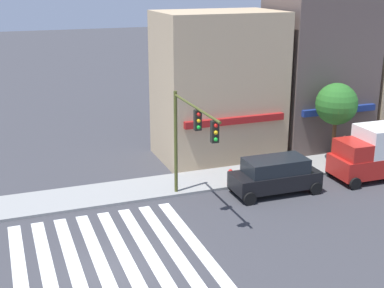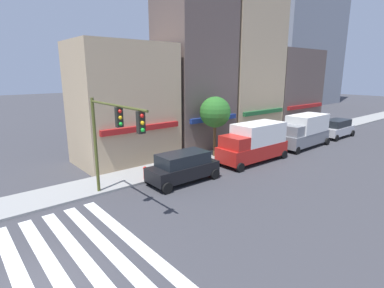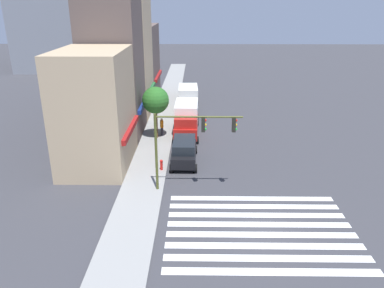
{
  "view_description": "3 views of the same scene",
  "coord_description": "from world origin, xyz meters",
  "px_view_note": "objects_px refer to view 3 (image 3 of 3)",
  "views": [
    {
      "loc": [
        -3.74,
        -18.52,
        11.11
      ],
      "look_at": [
        4.67,
        4.0,
        3.5
      ],
      "focal_mm": 50.0,
      "sensor_mm": 36.0,
      "label": 1
    },
    {
      "loc": [
        -1.71,
        -9.7,
        6.91
      ],
      "look_at": [
        11.47,
        6.0,
        2.0
      ],
      "focal_mm": 28.0,
      "sensor_mm": 36.0,
      "label": 2
    },
    {
      "loc": [
        -18.49,
        3.71,
        12.37
      ],
      "look_at": [
        4.67,
        4.0,
        3.5
      ],
      "focal_mm": 35.0,
      "sensor_mm": 36.0,
      "label": 3
    }
  ],
  "objects_px": {
    "suv_black": "(184,151)",
    "suv_silver": "(189,91)",
    "traffic_signal": "(189,135)",
    "street_tree": "(156,100)",
    "pedestrian_orange_vest": "(162,127)",
    "fire_hydrant": "(161,164)",
    "box_truck_grey": "(188,100)",
    "box_truck_red": "(186,118)"
  },
  "relations": [
    {
      "from": "box_truck_grey",
      "to": "fire_hydrant",
      "type": "height_order",
      "value": "box_truck_grey"
    },
    {
      "from": "suv_black",
      "to": "pedestrian_orange_vest",
      "type": "relative_size",
      "value": 2.67
    },
    {
      "from": "traffic_signal",
      "to": "fire_hydrant",
      "type": "xyz_separation_m",
      "value": [
        3.14,
        2.22,
        -3.5
      ]
    },
    {
      "from": "traffic_signal",
      "to": "box_truck_grey",
      "type": "xyz_separation_m",
      "value": [
        19.45,
        0.52,
        -2.52
      ]
    },
    {
      "from": "box_truck_grey",
      "to": "pedestrian_orange_vest",
      "type": "relative_size",
      "value": 3.54
    },
    {
      "from": "box_truck_red",
      "to": "box_truck_grey",
      "type": "relative_size",
      "value": 1.0
    },
    {
      "from": "box_truck_grey",
      "to": "fire_hydrant",
      "type": "xyz_separation_m",
      "value": [
        -16.31,
        1.7,
        -0.97
      ]
    },
    {
      "from": "pedestrian_orange_vest",
      "to": "suv_silver",
      "type": "bearing_deg",
      "value": 104.71
    },
    {
      "from": "suv_black",
      "to": "pedestrian_orange_vest",
      "type": "bearing_deg",
      "value": 21.94
    },
    {
      "from": "box_truck_grey",
      "to": "suv_silver",
      "type": "distance_m",
      "value": 6.83
    },
    {
      "from": "street_tree",
      "to": "box_truck_grey",
      "type": "bearing_deg",
      "value": -17.34
    },
    {
      "from": "suv_black",
      "to": "pedestrian_orange_vest",
      "type": "distance_m",
      "value": 6.44
    },
    {
      "from": "suv_silver",
      "to": "pedestrian_orange_vest",
      "type": "relative_size",
      "value": 2.67
    },
    {
      "from": "traffic_signal",
      "to": "street_tree",
      "type": "bearing_deg",
      "value": 17.56
    },
    {
      "from": "street_tree",
      "to": "traffic_signal",
      "type": "bearing_deg",
      "value": -162.44
    },
    {
      "from": "box_truck_red",
      "to": "pedestrian_orange_vest",
      "type": "distance_m",
      "value": 2.64
    },
    {
      "from": "traffic_signal",
      "to": "suv_black",
      "type": "distance_m",
      "value": 5.86
    },
    {
      "from": "traffic_signal",
      "to": "suv_black",
      "type": "bearing_deg",
      "value": 5.98
    },
    {
      "from": "suv_black",
      "to": "box_truck_red",
      "type": "distance_m",
      "value": 7.12
    },
    {
      "from": "pedestrian_orange_vest",
      "to": "fire_hydrant",
      "type": "height_order",
      "value": "pedestrian_orange_vest"
    },
    {
      "from": "suv_black",
      "to": "box_truck_red",
      "type": "bearing_deg",
      "value": 0.64
    },
    {
      "from": "traffic_signal",
      "to": "box_truck_grey",
      "type": "bearing_deg",
      "value": 1.53
    },
    {
      "from": "suv_silver",
      "to": "pedestrian_orange_vest",
      "type": "bearing_deg",
      "value": 170.61
    },
    {
      "from": "suv_black",
      "to": "fire_hydrant",
      "type": "distance_m",
      "value": 2.52
    },
    {
      "from": "pedestrian_orange_vest",
      "to": "fire_hydrant",
      "type": "xyz_separation_m",
      "value": [
        -7.81,
        -0.64,
        -0.46
      ]
    },
    {
      "from": "street_tree",
      "to": "fire_hydrant",
      "type": "bearing_deg",
      "value": -171.48
    },
    {
      "from": "pedestrian_orange_vest",
      "to": "street_tree",
      "type": "relative_size",
      "value": 0.36
    },
    {
      "from": "suv_black",
      "to": "fire_hydrant",
      "type": "height_order",
      "value": "suv_black"
    },
    {
      "from": "box_truck_grey",
      "to": "suv_silver",
      "type": "bearing_deg",
      "value": -1.64
    },
    {
      "from": "traffic_signal",
      "to": "street_tree",
      "type": "relative_size",
      "value": 1.18
    },
    {
      "from": "traffic_signal",
      "to": "box_truck_red",
      "type": "height_order",
      "value": "traffic_signal"
    },
    {
      "from": "fire_hydrant",
      "to": "street_tree",
      "type": "relative_size",
      "value": 0.17
    },
    {
      "from": "box_truck_red",
      "to": "suv_silver",
      "type": "xyz_separation_m",
      "value": [
        14.2,
        0.0,
        -0.56
      ]
    },
    {
      "from": "box_truck_grey",
      "to": "fire_hydrant",
      "type": "relative_size",
      "value": 7.44
    },
    {
      "from": "traffic_signal",
      "to": "suv_silver",
      "type": "distance_m",
      "value": 26.45
    },
    {
      "from": "suv_black",
      "to": "box_truck_red",
      "type": "relative_size",
      "value": 0.76
    },
    {
      "from": "box_truck_red",
      "to": "pedestrian_orange_vest",
      "type": "relative_size",
      "value": 3.52
    },
    {
      "from": "suv_black",
      "to": "suv_silver",
      "type": "relative_size",
      "value": 1.0
    },
    {
      "from": "suv_black",
      "to": "street_tree",
      "type": "bearing_deg",
      "value": 27.5
    },
    {
      "from": "box_truck_red",
      "to": "box_truck_grey",
      "type": "xyz_separation_m",
      "value": [
        7.39,
        0.0,
        0.0
      ]
    },
    {
      "from": "traffic_signal",
      "to": "box_truck_red",
      "type": "distance_m",
      "value": 12.33
    },
    {
      "from": "box_truck_red",
      "to": "street_tree",
      "type": "xyz_separation_m",
      "value": [
        -1.57,
        2.8,
        2.2
      ]
    }
  ]
}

